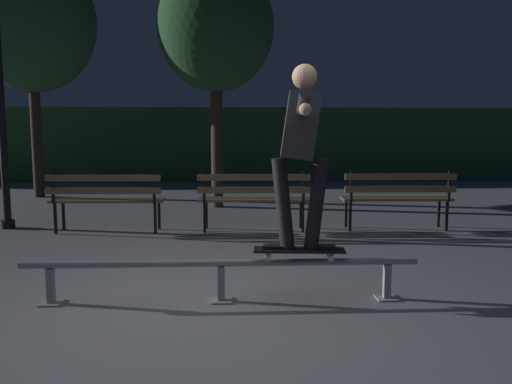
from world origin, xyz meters
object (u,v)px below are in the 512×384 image
Objects in this scene: grind_rail at (221,270)px; skateboard at (299,251)px; tree_behind_benches at (216,28)px; tree_far_left at (31,22)px; skateboarder at (301,141)px; park_bench_right_center at (398,194)px; park_bench_left_center at (254,195)px; park_bench_leftmost at (106,196)px.

skateboard is (0.67, -0.00, 0.16)m from grind_rail.
tree_behind_benches is 0.86× the size of tree_far_left.
skateboarder is at bearing -4.67° from skateboard.
park_bench_right_center is (1.83, 3.03, 0.10)m from skateboard.
skateboard is 0.49× the size of park_bench_left_center.
skateboarder is 0.35× the size of tree_behind_benches.
park_bench_leftmost is at bearing 119.31° from grind_rail.
tree_far_left is at bearing 121.10° from park_bench_leftmost.
skateboarder is at bearing -84.88° from park_bench_left_center.
park_bench_right_center is (4.20, 0.00, 0.00)m from park_bench_leftmost.
tree_far_left is at bearing 148.63° from park_bench_right_center.
grind_rail is 2.18× the size of skateboarder.
park_bench_leftmost reaches higher than skateboard.
skateboarder is 3.94m from park_bench_leftmost.
skateboarder is at bearing -51.90° from park_bench_leftmost.
tree_behind_benches is (-0.87, 5.44, 2.87)m from skateboard.
skateboarder reaches higher than skateboard.
grind_rail is 3.48m from park_bench_leftmost.
park_bench_right_center reaches higher than skateboard.
skateboarder is at bearing -55.77° from tree_far_left.
park_bench_left_center is at bearing 180.00° from park_bench_right_center.
skateboard is 3.54m from park_bench_right_center.
park_bench_left_center is 2.10m from park_bench_right_center.
park_bench_right_center is at bearing 0.00° from park_bench_leftmost.
tree_behind_benches is at bearing 103.92° from park_bench_left_center.
skateboard is 3.85m from park_bench_leftmost.
park_bench_leftmost is 4.20m from park_bench_right_center.
park_bench_left_center is (2.10, 0.00, 0.00)m from park_bench_leftmost.
skateboard is 0.49× the size of park_bench_leftmost.
skateboard is 0.18× the size of tree_behind_benches.
skateboarder is (0.67, -0.00, 1.10)m from grind_rail.
park_bench_leftmost is 0.36× the size of tree_behind_benches.
skateboarder is 0.97× the size of park_bench_right_center.
tree_far_left reaches higher than park_bench_leftmost.
grind_rail is 4.28× the size of skateboard.
park_bench_right_center is at bearing 50.39° from grind_rail.
park_bench_left_center and park_bench_right_center have the same top height.
tree_far_left is at bearing 124.22° from skateboard.
tree_far_left is (-4.14, 7.08, 3.44)m from grind_rail.
skateboard is at bearing -0.00° from grind_rail.
skateboard is at bearing 175.33° from skateboarder.
tree_behind_benches reaches higher than skateboard.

